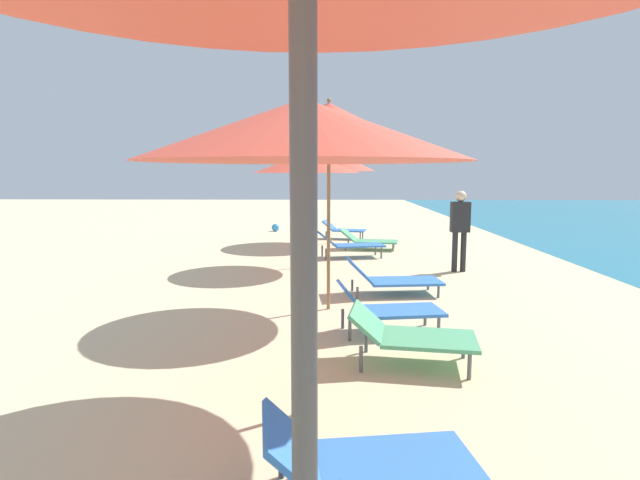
{
  "coord_description": "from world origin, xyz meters",
  "views": [
    {
      "loc": [
        0.51,
        2.46,
        1.95
      ],
      "look_at": [
        0.35,
        9.45,
        1.04
      ],
      "focal_mm": 28.73,
      "sensor_mm": 36.0,
      "label": 1
    }
  ],
  "objects": [
    {
      "name": "umbrella_third",
      "position": [
        0.3,
        6.43,
        2.28
      ],
      "size": [
        2.57,
        2.57,
        2.57
      ],
      "color": "#4C4C51",
      "rests_on": "ground"
    },
    {
      "name": "lounger_third_shoreside",
      "position": [
        1.32,
        7.53,
        0.32
      ],
      "size": [
        1.36,
        0.86,
        0.58
      ],
      "rotation": [
        0.0,
        0.0,
        -0.15
      ],
      "color": "#4CA572",
      "rests_on": "ground"
    },
    {
      "name": "lounger_third_inland",
      "position": [
        0.72,
        5.33,
        0.25
      ],
      "size": [
        1.37,
        0.84,
        0.53
      ],
      "rotation": [
        0.0,
        0.0,
        0.14
      ],
      "color": "blue",
      "rests_on": "ground"
    },
    {
      "name": "umbrella_fourth",
      "position": [
        0.47,
        9.67,
        2.62
      ],
      "size": [
        2.36,
        2.36,
        2.97
      ],
      "color": "olive",
      "rests_on": "ground"
    },
    {
      "name": "lounger_fourth_shoreside",
      "position": [
        1.48,
        10.6,
        0.27
      ],
      "size": [
        1.57,
        0.81,
        0.59
      ],
      "rotation": [
        0.0,
        0.0,
        0.1
      ],
      "color": "blue",
      "rests_on": "ground"
    },
    {
      "name": "lounger_fourth_inland",
      "position": [
        1.19,
        8.58,
        0.32
      ],
      "size": [
        1.34,
        0.77,
        0.64
      ],
      "rotation": [
        0.0,
        0.0,
        0.15
      ],
      "color": "blue",
      "rests_on": "ground"
    },
    {
      "name": "umbrella_fifth",
      "position": [
        -0.01,
        13.0,
        2.15
      ],
      "size": [
        2.17,
        2.17,
        2.42
      ],
      "color": "#4C4C51",
      "rests_on": "ground"
    },
    {
      "name": "lounger_fifth_shoreside",
      "position": [
        0.92,
        14.23,
        0.33
      ],
      "size": [
        1.63,
        0.89,
        0.63
      ],
      "rotation": [
        0.0,
        0.0,
        0.19
      ],
      "color": "blue",
      "rests_on": "ground"
    },
    {
      "name": "umbrella_farthest",
      "position": [
        0.43,
        16.56,
        2.31
      ],
      "size": [
        2.51,
        2.51,
        2.67
      ],
      "color": "#4C4C51",
      "rests_on": "ground"
    },
    {
      "name": "lounger_farthest_shoreside",
      "position": [
        0.85,
        17.64,
        0.29
      ],
      "size": [
        1.35,
        0.82,
        0.56
      ],
      "rotation": [
        0.0,
        0.0,
        -0.21
      ],
      "color": "blue",
      "rests_on": "ground"
    },
    {
      "name": "lounger_farthest_inland",
      "position": [
        1.45,
        15.53,
        0.25
      ],
      "size": [
        1.53,
        0.87,
        0.53
      ],
      "rotation": [
        0.0,
        0.0,
        -0.15
      ],
      "color": "#4CA572",
      "rests_on": "ground"
    },
    {
      "name": "person_walking_near",
      "position": [
        3.04,
        12.57,
        0.97
      ],
      "size": [
        0.36,
        0.22,
        1.61
      ],
      "rotation": [
        0.0,
        0.0,
        4.71
      ],
      "color": "#262628",
      "rests_on": "ground"
    },
    {
      "name": "beach_ball",
      "position": [
        -1.39,
        19.55,
        0.13
      ],
      "size": [
        0.26,
        0.26,
        0.26
      ],
      "primitive_type": "sphere",
      "color": "#338CD8",
      "rests_on": "ground"
    }
  ]
}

